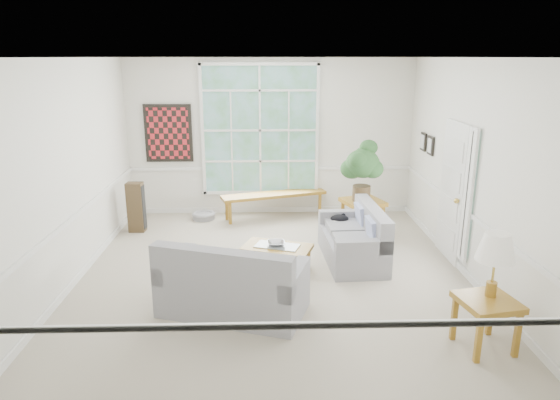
# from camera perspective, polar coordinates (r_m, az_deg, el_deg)

# --- Properties ---
(floor) EXTENTS (5.50, 6.00, 0.01)m
(floor) POSITION_cam_1_polar(r_m,az_deg,el_deg) (7.26, -0.75, -8.48)
(floor) COLOR #A79D8A
(floor) RESTS_ON ground
(ceiling) EXTENTS (5.50, 6.00, 0.02)m
(ceiling) POSITION_cam_1_polar(r_m,az_deg,el_deg) (6.60, -0.85, 15.99)
(ceiling) COLOR white
(ceiling) RESTS_ON ground
(wall_back) EXTENTS (5.50, 0.02, 3.00)m
(wall_back) POSITION_cam_1_polar(r_m,az_deg,el_deg) (9.72, -1.09, 7.13)
(wall_back) COLOR silver
(wall_back) RESTS_ON ground
(wall_front) EXTENTS (5.50, 0.02, 3.00)m
(wall_front) POSITION_cam_1_polar(r_m,az_deg,el_deg) (3.90, -0.06, -6.68)
(wall_front) COLOR silver
(wall_front) RESTS_ON ground
(wall_left) EXTENTS (0.02, 6.00, 3.00)m
(wall_left) POSITION_cam_1_polar(r_m,az_deg,el_deg) (7.27, -23.06, 2.79)
(wall_left) COLOR silver
(wall_left) RESTS_ON ground
(wall_right) EXTENTS (0.02, 6.00, 3.00)m
(wall_right) POSITION_cam_1_polar(r_m,az_deg,el_deg) (7.35, 21.22, 3.11)
(wall_right) COLOR silver
(wall_right) RESTS_ON ground
(window_back) EXTENTS (2.30, 0.08, 2.40)m
(window_back) POSITION_cam_1_polar(r_m,az_deg,el_deg) (9.65, -2.29, 7.97)
(window_back) COLOR white
(window_back) RESTS_ON wall_back
(entry_door) EXTENTS (0.08, 0.90, 2.10)m
(entry_door) POSITION_cam_1_polar(r_m,az_deg,el_deg) (7.97, 19.01, 0.95)
(entry_door) COLOR white
(entry_door) RESTS_ON floor
(door_sidelight) EXTENTS (0.08, 0.26, 1.90)m
(door_sidelight) POSITION_cam_1_polar(r_m,az_deg,el_deg) (7.38, 20.75, 0.42)
(door_sidelight) COLOR white
(door_sidelight) RESTS_ON wall_right
(wall_art) EXTENTS (0.90, 0.06, 1.10)m
(wall_art) POSITION_cam_1_polar(r_m,az_deg,el_deg) (9.83, -12.64, 7.44)
(wall_art) COLOR maroon
(wall_art) RESTS_ON wall_back
(wall_frame_near) EXTENTS (0.04, 0.26, 0.32)m
(wall_frame_near) POSITION_cam_1_polar(r_m,az_deg,el_deg) (8.93, 16.77, 5.99)
(wall_frame_near) COLOR black
(wall_frame_near) RESTS_ON wall_right
(wall_frame_far) EXTENTS (0.04, 0.26, 0.32)m
(wall_frame_far) POSITION_cam_1_polar(r_m,az_deg,el_deg) (9.30, 16.01, 6.43)
(wall_frame_far) COLOR black
(wall_frame_far) RESTS_ON wall_right
(loveseat_right) EXTENTS (0.88, 1.59, 0.84)m
(loveseat_right) POSITION_cam_1_polar(r_m,az_deg,el_deg) (7.65, 8.27, -3.89)
(loveseat_right) COLOR gray
(loveseat_right) RESTS_ON floor
(loveseat_front) EXTENTS (1.90, 1.38, 0.92)m
(loveseat_front) POSITION_cam_1_polar(r_m,az_deg,el_deg) (6.11, -5.39, -8.66)
(loveseat_front) COLOR gray
(loveseat_front) RESTS_ON floor
(coffee_table) EXTENTS (1.10, 0.82, 0.36)m
(coffee_table) POSITION_cam_1_polar(r_m,az_deg,el_deg) (7.33, -0.33, -6.62)
(coffee_table) COLOR olive
(coffee_table) RESTS_ON floor
(pewter_bowl) EXTENTS (0.33, 0.33, 0.08)m
(pewter_bowl) POSITION_cam_1_polar(r_m,az_deg,el_deg) (7.27, -0.46, -4.95)
(pewter_bowl) COLOR #9D9DA2
(pewter_bowl) RESTS_ON coffee_table
(window_bench) EXTENTS (2.06, 0.99, 0.48)m
(window_bench) POSITION_cam_1_polar(r_m,az_deg,el_deg) (9.66, -0.68, -0.61)
(window_bench) COLOR olive
(window_bench) RESTS_ON floor
(end_table) EXTENTS (0.80, 0.80, 0.63)m
(end_table) POSITION_cam_1_polar(r_m,az_deg,el_deg) (8.80, 9.37, -1.98)
(end_table) COLOR olive
(end_table) RESTS_ON floor
(houseplant) EXTENTS (0.87, 0.87, 1.06)m
(houseplant) POSITION_cam_1_polar(r_m,az_deg,el_deg) (8.54, 9.40, 3.34)
(houseplant) COLOR #2A5528
(houseplant) RESTS_ON end_table
(side_table) EXTENTS (0.66, 0.66, 0.57)m
(side_table) POSITION_cam_1_polar(r_m,az_deg,el_deg) (5.86, 22.39, -12.93)
(side_table) COLOR olive
(side_table) RESTS_ON floor
(table_lamp) EXTENTS (0.53, 0.53, 0.70)m
(table_lamp) POSITION_cam_1_polar(r_m,az_deg,el_deg) (5.68, 23.28, -6.85)
(table_lamp) COLOR white
(table_lamp) RESTS_ON side_table
(pet_bed) EXTENTS (0.54, 0.54, 0.13)m
(pet_bed) POSITION_cam_1_polar(r_m,az_deg,el_deg) (9.71, -8.71, -1.78)
(pet_bed) COLOR gray
(pet_bed) RESTS_ON floor
(floor_speaker) EXTENTS (0.29, 0.23, 0.89)m
(floor_speaker) POSITION_cam_1_polar(r_m,az_deg,el_deg) (9.18, -16.13, -0.80)
(floor_speaker) COLOR #43331E
(floor_speaker) RESTS_ON floor
(cat) EXTENTS (0.35, 0.29, 0.14)m
(cat) POSITION_cam_1_polar(r_m,az_deg,el_deg) (8.11, 6.82, -2.08)
(cat) COLOR black
(cat) RESTS_ON loveseat_right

